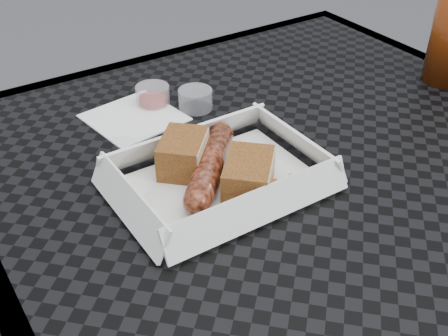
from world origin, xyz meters
name	(u,v)px	position (x,y,z in m)	size (l,w,h in m)	color
patio_table	(295,203)	(0.00, 0.00, 0.67)	(0.80, 0.80, 0.74)	black
food_tray	(219,183)	(-0.12, 0.01, 0.75)	(0.22, 0.15, 0.00)	white
bratwurst	(210,165)	(-0.12, 0.02, 0.77)	(0.13, 0.14, 0.03)	brown
bread_near	(183,154)	(-0.14, 0.05, 0.77)	(0.07, 0.05, 0.04)	brown
bread_far	(248,175)	(-0.10, -0.02, 0.77)	(0.08, 0.05, 0.04)	brown
veg_garnish	(291,185)	(-0.05, -0.05, 0.75)	(0.03, 0.03, 0.00)	#DE4609
napkin	(134,118)	(-0.13, 0.21, 0.75)	(0.12, 0.12, 0.00)	white
condiment_cup_sauce	(153,96)	(-0.09, 0.23, 0.76)	(0.05, 0.05, 0.03)	maroon
condiment_cup_empty	(195,99)	(-0.05, 0.18, 0.76)	(0.05, 0.05, 0.03)	silver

